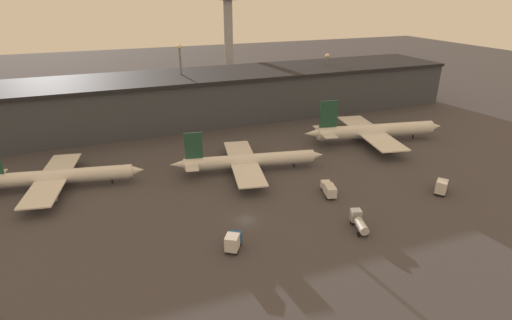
{
  "coord_description": "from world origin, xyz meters",
  "views": [
    {
      "loc": [
        -25.52,
        -71.76,
        47.01
      ],
      "look_at": [
        9.26,
        17.76,
        6.0
      ],
      "focal_mm": 28.0,
      "sensor_mm": 36.0,
      "label": 1
    }
  ],
  "objects_px": {
    "airplane_0": "(58,177)",
    "airplane_1": "(248,161)",
    "airplane_2": "(374,131)",
    "service_vehicle_2": "(233,241)",
    "service_vehicle_4": "(442,186)",
    "service_vehicle_1": "(329,189)",
    "control_tower": "(228,31)",
    "service_vehicle_3": "(359,222)"
  },
  "relations": [
    {
      "from": "service_vehicle_3",
      "to": "service_vehicle_4",
      "type": "relative_size",
      "value": 1.21
    },
    {
      "from": "airplane_2",
      "to": "service_vehicle_2",
      "type": "relative_size",
      "value": 9.45
    },
    {
      "from": "airplane_2",
      "to": "service_vehicle_3",
      "type": "bearing_deg",
      "value": -118.8
    },
    {
      "from": "airplane_1",
      "to": "service_vehicle_1",
      "type": "height_order",
      "value": "airplane_1"
    },
    {
      "from": "airplane_1",
      "to": "airplane_2",
      "type": "distance_m",
      "value": 47.85
    },
    {
      "from": "airplane_0",
      "to": "service_vehicle_1",
      "type": "relative_size",
      "value": 5.79
    },
    {
      "from": "airplane_1",
      "to": "control_tower",
      "type": "height_order",
      "value": "control_tower"
    },
    {
      "from": "airplane_0",
      "to": "service_vehicle_1",
      "type": "distance_m",
      "value": 68.91
    },
    {
      "from": "airplane_1",
      "to": "service_vehicle_1",
      "type": "distance_m",
      "value": 25.03
    },
    {
      "from": "airplane_2",
      "to": "service_vehicle_4",
      "type": "distance_m",
      "value": 37.76
    },
    {
      "from": "service_vehicle_1",
      "to": "airplane_2",
      "type": "bearing_deg",
      "value": -35.55
    },
    {
      "from": "service_vehicle_1",
      "to": "service_vehicle_4",
      "type": "distance_m",
      "value": 28.43
    },
    {
      "from": "service_vehicle_1",
      "to": "service_vehicle_4",
      "type": "bearing_deg",
      "value": -94.05
    },
    {
      "from": "service_vehicle_1",
      "to": "control_tower",
      "type": "bearing_deg",
      "value": 8.61
    },
    {
      "from": "service_vehicle_3",
      "to": "airplane_1",
      "type": "bearing_deg",
      "value": 33.55
    },
    {
      "from": "service_vehicle_1",
      "to": "control_tower",
      "type": "height_order",
      "value": "control_tower"
    },
    {
      "from": "airplane_0",
      "to": "airplane_2",
      "type": "height_order",
      "value": "airplane_2"
    },
    {
      "from": "airplane_1",
      "to": "airplane_0",
      "type": "bearing_deg",
      "value": -178.46
    },
    {
      "from": "airplane_1",
      "to": "service_vehicle_2",
      "type": "bearing_deg",
      "value": -104.05
    },
    {
      "from": "airplane_0",
      "to": "airplane_1",
      "type": "relative_size",
      "value": 0.98
    },
    {
      "from": "service_vehicle_2",
      "to": "service_vehicle_4",
      "type": "distance_m",
      "value": 56.2
    },
    {
      "from": "airplane_2",
      "to": "service_vehicle_4",
      "type": "xyz_separation_m",
      "value": [
        -6.88,
        -37.09,
        -1.71
      ]
    },
    {
      "from": "airplane_0",
      "to": "control_tower",
      "type": "height_order",
      "value": "control_tower"
    },
    {
      "from": "airplane_2",
      "to": "service_vehicle_4",
      "type": "bearing_deg",
      "value": -89.91
    },
    {
      "from": "airplane_1",
      "to": "control_tower",
      "type": "distance_m",
      "value": 108.15
    },
    {
      "from": "service_vehicle_3",
      "to": "service_vehicle_4",
      "type": "bearing_deg",
      "value": -61.62
    },
    {
      "from": "airplane_2",
      "to": "service_vehicle_3",
      "type": "distance_m",
      "value": 56.29
    },
    {
      "from": "airplane_2",
      "to": "service_vehicle_2",
      "type": "height_order",
      "value": "airplane_2"
    },
    {
      "from": "service_vehicle_4",
      "to": "service_vehicle_3",
      "type": "bearing_deg",
      "value": 155.17
    },
    {
      "from": "airplane_2",
      "to": "service_vehicle_3",
      "type": "height_order",
      "value": "airplane_2"
    },
    {
      "from": "airplane_1",
      "to": "control_tower",
      "type": "relative_size",
      "value": 0.88
    },
    {
      "from": "airplane_2",
      "to": "airplane_1",
      "type": "bearing_deg",
      "value": -161.15
    },
    {
      "from": "service_vehicle_3",
      "to": "service_vehicle_4",
      "type": "height_order",
      "value": "service_vehicle_4"
    },
    {
      "from": "airplane_2",
      "to": "control_tower",
      "type": "xyz_separation_m",
      "value": [
        -20.19,
        94.7,
        24.66
      ]
    },
    {
      "from": "service_vehicle_2",
      "to": "service_vehicle_1",
      "type": "bearing_deg",
      "value": -33.83
    },
    {
      "from": "airplane_0",
      "to": "airplane_1",
      "type": "xyz_separation_m",
      "value": [
        49.0,
        -7.81,
        -0.03
      ]
    },
    {
      "from": "airplane_1",
      "to": "service_vehicle_4",
      "type": "relative_size",
      "value": 7.26
    },
    {
      "from": "service_vehicle_1",
      "to": "service_vehicle_2",
      "type": "distance_m",
      "value": 31.96
    },
    {
      "from": "airplane_0",
      "to": "service_vehicle_1",
      "type": "xyz_separation_m",
      "value": [
        62.6,
        -28.78,
        -1.36
      ]
    },
    {
      "from": "airplane_0",
      "to": "airplane_1",
      "type": "height_order",
      "value": "airplane_1"
    },
    {
      "from": "airplane_2",
      "to": "service_vehicle_2",
      "type": "bearing_deg",
      "value": -136.41
    },
    {
      "from": "airplane_0",
      "to": "service_vehicle_4",
      "type": "bearing_deg",
      "value": -12.43
    }
  ]
}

